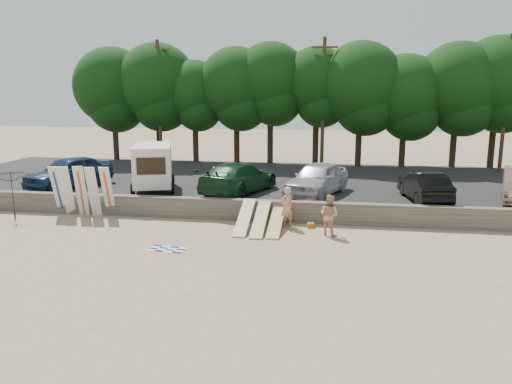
# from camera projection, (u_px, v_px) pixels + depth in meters

# --- Properties ---
(ground) EXTENTS (120.00, 120.00, 0.00)m
(ground) POSITION_uv_depth(u_px,v_px,m) (260.00, 239.00, 20.76)
(ground) COLOR tan
(ground) RESTS_ON ground
(seawall) EXTENTS (44.00, 0.50, 1.00)m
(seawall) POSITION_uv_depth(u_px,v_px,m) (270.00, 211.00, 23.57)
(seawall) COLOR #6B6356
(seawall) RESTS_ON ground
(parking_lot) EXTENTS (44.00, 14.50, 0.70)m
(parking_lot) POSITION_uv_depth(u_px,v_px,m) (286.00, 185.00, 30.85)
(parking_lot) COLOR #282828
(parking_lot) RESTS_ON ground
(treeline) EXTENTS (34.17, 6.62, 9.12)m
(treeline) POSITION_uv_depth(u_px,v_px,m) (299.00, 85.00, 36.35)
(treeline) COLOR #382616
(treeline) RESTS_ON parking_lot
(utility_poles) EXTENTS (25.80, 0.26, 9.00)m
(utility_poles) POSITION_uv_depth(u_px,v_px,m) (323.00, 100.00, 34.85)
(utility_poles) COLOR #473321
(utility_poles) RESTS_ON parking_lot
(box_trailer) EXTENTS (3.12, 4.32, 2.49)m
(box_trailer) POSITION_uv_depth(u_px,v_px,m) (153.00, 165.00, 27.25)
(box_trailer) COLOR silver
(box_trailer) RESTS_ON parking_lot
(car_0) EXTENTS (3.89, 5.57, 1.76)m
(car_0) POSITION_uv_depth(u_px,v_px,m) (69.00, 172.00, 28.07)
(car_0) COLOR #152C4C
(car_0) RESTS_ON parking_lot
(car_1) EXTENTS (3.99, 6.05, 1.63)m
(car_1) POSITION_uv_depth(u_px,v_px,m) (239.00, 178.00, 26.61)
(car_1) COLOR #153B1D
(car_1) RESTS_ON parking_lot
(car_2) EXTENTS (3.65, 5.42, 1.71)m
(car_2) POSITION_uv_depth(u_px,v_px,m) (317.00, 179.00, 26.06)
(car_2) COLOR #B0B0B6
(car_2) RESTS_ON parking_lot
(car_3) EXTENTS (2.16, 4.61, 1.46)m
(car_3) POSITION_uv_depth(u_px,v_px,m) (424.00, 186.00, 24.63)
(car_3) COLOR black
(car_3) RESTS_ON parking_lot
(surfboard_upright_0) EXTENTS (0.57, 0.89, 2.49)m
(surfboard_upright_0) POSITION_uv_depth(u_px,v_px,m) (58.00, 190.00, 24.58)
(surfboard_upright_0) COLOR silver
(surfboard_upright_0) RESTS_ON ground
(surfboard_upright_1) EXTENTS (0.63, 0.89, 2.50)m
(surfboard_upright_1) POSITION_uv_depth(u_px,v_px,m) (67.00, 191.00, 24.44)
(surfboard_upright_1) COLOR silver
(surfboard_upright_1) RESTS_ON ground
(surfboard_upright_2) EXTENTS (0.59, 0.73, 2.54)m
(surfboard_upright_2) POSITION_uv_depth(u_px,v_px,m) (81.00, 191.00, 24.26)
(surfboard_upright_2) COLOR silver
(surfboard_upright_2) RESTS_ON ground
(surfboard_upright_3) EXTENTS (0.57, 0.81, 2.52)m
(surfboard_upright_3) POSITION_uv_depth(u_px,v_px,m) (93.00, 192.00, 24.19)
(surfboard_upright_3) COLOR silver
(surfboard_upright_3) RESTS_ON ground
(surfboard_upright_4) EXTENTS (0.53, 0.80, 2.51)m
(surfboard_upright_4) POSITION_uv_depth(u_px,v_px,m) (108.00, 192.00, 24.23)
(surfboard_upright_4) COLOR silver
(surfboard_upright_4) RESTS_ON ground
(surfboard_low_0) EXTENTS (0.56, 2.85, 1.08)m
(surfboard_low_0) POSITION_uv_depth(u_px,v_px,m) (245.00, 217.00, 22.18)
(surfboard_low_0) COLOR #D2C084
(surfboard_low_0) RESTS_ON ground
(surfboard_low_1) EXTENTS (0.56, 2.86, 1.03)m
(surfboard_low_1) POSITION_uv_depth(u_px,v_px,m) (260.00, 219.00, 21.95)
(surfboard_low_1) COLOR #D2C084
(surfboard_low_1) RESTS_ON ground
(surfboard_low_2) EXTENTS (0.56, 2.92, 0.84)m
(surfboard_low_2) POSITION_uv_depth(u_px,v_px,m) (276.00, 221.00, 21.98)
(surfboard_low_2) COLOR #D2C084
(surfboard_low_2) RESTS_ON ground
(beachgoer_a) EXTENTS (0.79, 0.79, 1.85)m
(beachgoer_a) POSITION_uv_depth(u_px,v_px,m) (287.00, 207.00, 22.47)
(beachgoer_a) COLOR tan
(beachgoer_a) RESTS_ON ground
(beachgoer_b) EXTENTS (1.08, 1.02, 1.76)m
(beachgoer_b) POSITION_uv_depth(u_px,v_px,m) (329.00, 215.00, 21.20)
(beachgoer_b) COLOR tan
(beachgoer_b) RESTS_ON ground
(cooler) EXTENTS (0.41, 0.34, 0.32)m
(cooler) POSITION_uv_depth(u_px,v_px,m) (270.00, 222.00, 22.94)
(cooler) COLOR #268E30
(cooler) RESTS_ON ground
(gear_bag) EXTENTS (0.34, 0.30, 0.22)m
(gear_bag) POSITION_uv_depth(u_px,v_px,m) (311.00, 225.00, 22.49)
(gear_bag) COLOR #BF6416
(gear_bag) RESTS_ON ground
(beach_towel) EXTENTS (1.69, 1.69, 0.00)m
(beach_towel) POSITION_uv_depth(u_px,v_px,m) (167.00, 249.00, 19.43)
(beach_towel) COLOR white
(beach_towel) RESTS_ON ground
(beach_umbrella) EXTENTS (3.66, 3.67, 2.39)m
(beach_umbrella) POSITION_uv_depth(u_px,v_px,m) (13.00, 194.00, 23.88)
(beach_umbrella) COLOR black
(beach_umbrella) RESTS_ON ground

